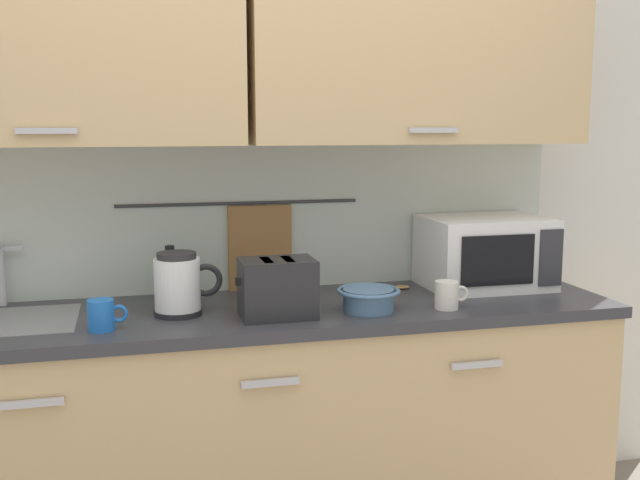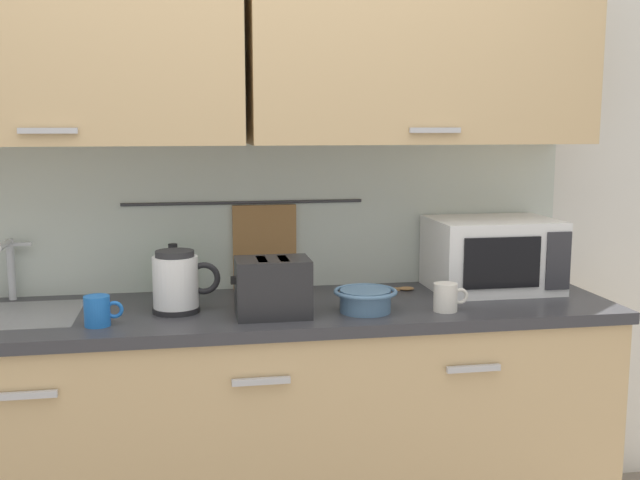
% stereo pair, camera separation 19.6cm
% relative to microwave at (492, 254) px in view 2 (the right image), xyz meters
% --- Properties ---
extents(counter_unit, '(2.53, 0.64, 0.90)m').
position_rel_microwave_xyz_m(counter_unit, '(-0.93, -0.11, -0.58)').
color(counter_unit, tan).
rests_on(counter_unit, ground).
extents(back_wall_assembly, '(3.70, 0.41, 2.50)m').
position_rel_microwave_xyz_m(back_wall_assembly, '(-0.92, 0.12, 0.49)').
color(back_wall_assembly, silver).
rests_on(back_wall_assembly, ground).
extents(sink_faucet, '(0.09, 0.17, 0.22)m').
position_rel_microwave_xyz_m(sink_faucet, '(-1.75, 0.12, 0.01)').
color(sink_faucet, '#B2B5BA').
rests_on(sink_faucet, counter_unit).
extents(microwave, '(0.46, 0.35, 0.27)m').
position_rel_microwave_xyz_m(microwave, '(0.00, 0.00, 0.00)').
color(microwave, white).
rests_on(microwave, counter_unit).
extents(electric_kettle, '(0.23, 0.16, 0.21)m').
position_rel_microwave_xyz_m(electric_kettle, '(-1.17, -0.14, -0.03)').
color(electric_kettle, black).
rests_on(electric_kettle, counter_unit).
extents(dish_soap_bottle, '(0.06, 0.06, 0.20)m').
position_rel_microwave_xyz_m(dish_soap_bottle, '(-1.18, 0.08, -0.05)').
color(dish_soap_bottle, green).
rests_on(dish_soap_bottle, counter_unit).
extents(mug_near_sink, '(0.12, 0.08, 0.09)m').
position_rel_microwave_xyz_m(mug_near_sink, '(-1.41, -0.28, -0.09)').
color(mug_near_sink, blue).
rests_on(mug_near_sink, counter_unit).
extents(mixing_bowl, '(0.21, 0.21, 0.08)m').
position_rel_microwave_xyz_m(mixing_bowl, '(-0.55, -0.25, -0.09)').
color(mixing_bowl, '#4C7093').
rests_on(mixing_bowl, counter_unit).
extents(toaster, '(0.26, 0.17, 0.19)m').
position_rel_microwave_xyz_m(toaster, '(-0.86, -0.25, -0.04)').
color(toaster, '#232326').
rests_on(toaster, counter_unit).
extents(mug_by_kettle, '(0.12, 0.08, 0.09)m').
position_rel_microwave_xyz_m(mug_by_kettle, '(-0.28, -0.29, -0.09)').
color(mug_by_kettle, silver).
rests_on(mug_by_kettle, counter_unit).
extents(wooden_spoon, '(0.28, 0.06, 0.01)m').
position_rel_microwave_xyz_m(wooden_spoon, '(-0.39, 0.05, -0.13)').
color(wooden_spoon, '#9E7042').
rests_on(wooden_spoon, counter_unit).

